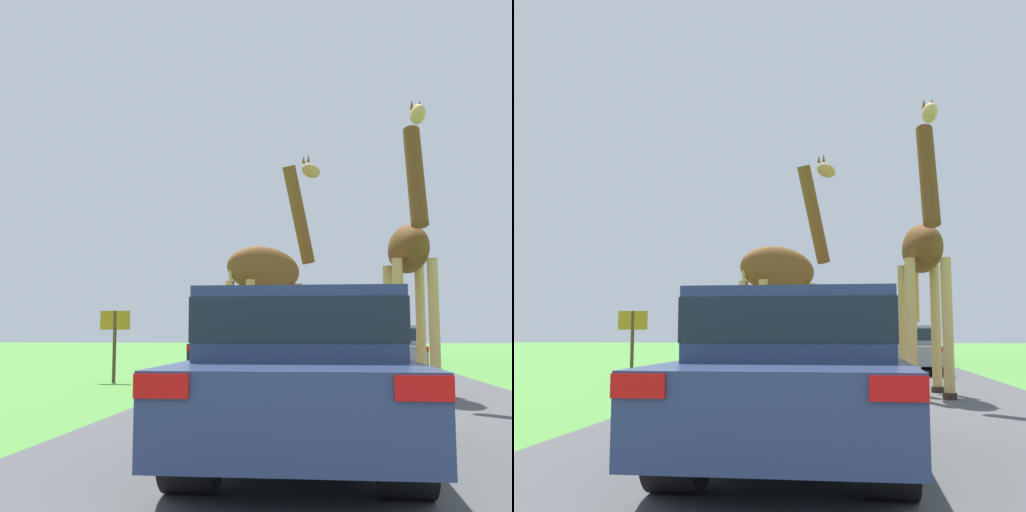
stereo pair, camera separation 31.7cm
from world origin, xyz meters
TOP-DOWN VIEW (x-y plane):
  - road at (0.00, 30.00)m, footprint 6.49×120.00m
  - giraffe_near_road at (-1.42, 11.56)m, footprint 1.99×2.47m
  - giraffe_companion at (1.20, 10.99)m, footprint 0.89×2.61m
  - car_lead_maroon at (-0.57, 4.90)m, footprint 1.83×4.14m
  - car_queue_right at (1.45, 18.37)m, footprint 1.73×4.34m
  - car_queue_left at (-2.53, 29.33)m, footprint 1.89×4.47m
  - car_far_ahead at (-2.11, 22.50)m, footprint 1.91×4.33m
  - car_verge_right at (2.10, 25.15)m, footprint 1.74×4.63m
  - car_rear_follower at (-2.37, 14.98)m, footprint 1.98×3.99m
  - sign_post at (-5.22, 13.70)m, footprint 0.70×0.08m

SIDE VIEW (x-z plane):
  - road at x=0.00m, z-range 0.00..0.00m
  - car_queue_left at x=-2.53m, z-range 0.05..1.26m
  - car_queue_right at x=1.45m, z-range 0.05..1.38m
  - car_verge_right at x=2.10m, z-range 0.05..1.44m
  - car_rear_follower at x=-2.37m, z-range 0.05..1.48m
  - car_far_ahead at x=-2.11m, z-range 0.05..1.50m
  - car_lead_maroon at x=-0.57m, z-range 0.05..1.52m
  - sign_post at x=-5.22m, z-range 0.32..1.96m
  - giraffe_near_road at x=-1.42m, z-range -0.16..4.74m
  - giraffe_companion at x=1.20m, z-range -0.03..5.03m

